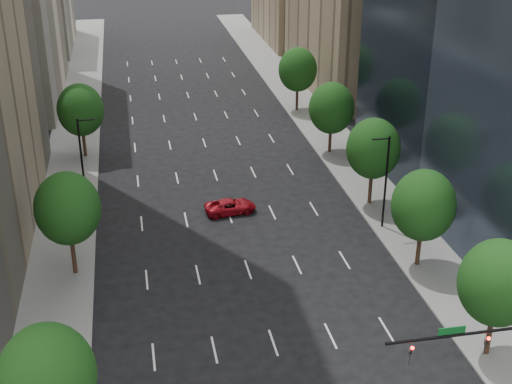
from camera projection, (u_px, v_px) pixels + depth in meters
sidewalk_left at (63, 230)px, 63.85m from camera, size 6.00×200.00×0.15m
sidewalk_right at (383, 202)px, 69.12m from camera, size 6.00×200.00×0.15m
tree_right_1 at (498, 283)px, 45.09m from camera, size 5.20×5.20×8.75m
tree_right_2 at (423, 205)px, 55.84m from camera, size 5.20×5.20×8.61m
tree_right_3 at (373, 149)px, 66.42m from camera, size 5.20×5.20×8.89m
tree_right_4 at (331, 108)px, 79.07m from camera, size 5.20×5.20×8.46m
tree_right_5 at (298, 70)px, 93.20m from camera, size 5.20×5.20×8.75m
tree_left_0 at (48, 377)px, 36.77m from camera, size 5.20×5.20×8.75m
tree_left_1 at (68, 209)px, 54.50m from camera, size 5.20×5.20×8.97m
tree_left_2 at (81, 110)px, 77.79m from camera, size 5.20×5.20×8.68m
streetlight_rn at (385, 180)px, 62.31m from camera, size 1.70×0.20×9.00m
streetlight_ln at (82, 160)px, 66.65m from camera, size 1.70×0.20×9.00m
traffic_signal at (493, 354)px, 39.40m from camera, size 9.12×0.40×7.38m
car_red_far at (230, 206)px, 66.87m from camera, size 5.17×2.86×1.37m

